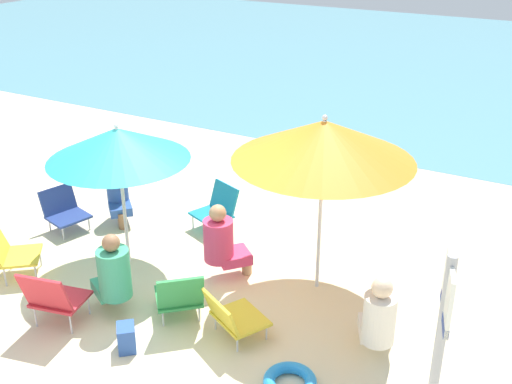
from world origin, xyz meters
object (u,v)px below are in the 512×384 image
object	(u,v)px
umbrella_teal	(118,144)
swim_ring	(290,382)
umbrella_orange	(324,141)
beach_chair_e	(64,210)
warning_sign	(434,381)
beach_chair_a	(217,207)
beach_bag	(126,338)
beach_chair_d	(12,252)
person_c	(222,242)
beach_chair_c	(53,297)
person_b	(113,275)
person_d	(378,318)
person_a	(118,189)
beach_chair_b	(179,295)
beach_chair_f	(232,316)

from	to	relation	value
umbrella_teal	swim_ring	distance (m)	3.25
umbrella_orange	swim_ring	bearing A→B (deg)	-74.80
umbrella_teal	beach_chair_e	xyz separation A→B (m)	(-1.31, 0.28, -1.26)
warning_sign	swim_ring	xyz separation A→B (m)	(-1.39, 1.01, -1.39)
beach_chair_a	beach_bag	distance (m)	2.66
umbrella_orange	beach_chair_e	size ratio (longest dim) A/B	3.23
beach_chair_d	swim_ring	world-z (taller)	beach_chair_d
person_c	swim_ring	size ratio (longest dim) A/B	1.94
beach_chair_c	swim_ring	distance (m)	2.55
beach_chair_a	beach_chair_d	size ratio (longest dim) A/B	0.93
beach_chair_a	person_b	size ratio (longest dim) A/B	0.65
umbrella_teal	umbrella_orange	bearing A→B (deg)	14.68
beach_chair_d	beach_bag	distance (m)	2.06
person_b	beach_bag	bearing A→B (deg)	169.51
umbrella_teal	beach_chair_e	world-z (taller)	umbrella_teal
beach_chair_e	person_d	size ratio (longest dim) A/B	0.70
umbrella_teal	warning_sign	xyz separation A→B (m)	(4.09, -2.05, -0.09)
beach_chair_e	umbrella_teal	bearing A→B (deg)	4.23
beach_chair_e	person_b	xyz separation A→B (m)	(1.91, -1.21, 0.23)
umbrella_orange	person_a	world-z (taller)	umbrella_orange
umbrella_teal	beach_chair_d	xyz separation A→B (m)	(-0.95, -0.92, -1.20)
beach_chair_a	beach_chair_e	world-z (taller)	beach_chair_a
beach_chair_e	swim_ring	size ratio (longest dim) A/B	1.29
beach_chair_e	warning_sign	size ratio (longest dim) A/B	0.28
person_a	umbrella_orange	bearing A→B (deg)	38.76
umbrella_teal	person_d	world-z (taller)	umbrella_teal
warning_sign	beach_bag	world-z (taller)	warning_sign
umbrella_orange	beach_chair_d	world-z (taller)	umbrella_orange
umbrella_teal	beach_chair_b	xyz separation A→B (m)	(1.24, -0.67, -1.23)
umbrella_orange	person_d	bearing A→B (deg)	-40.70
beach_chair_a	warning_sign	xyz separation A→B (m)	(3.59, -3.32, 1.14)
beach_chair_d	beach_chair_c	bearing A→B (deg)	-61.68
beach_chair_a	person_b	world-z (taller)	person_b
beach_chair_d	warning_sign	world-z (taller)	warning_sign
beach_chair_c	beach_chair_b	bearing A→B (deg)	-67.49
beach_chair_b	person_b	world-z (taller)	person_b
swim_ring	person_c	bearing A→B (deg)	139.42
beach_chair_e	beach_bag	world-z (taller)	beach_chair_e
person_c	person_d	size ratio (longest dim) A/B	1.05
umbrella_teal	beach_chair_b	distance (m)	1.87
person_b	beach_bag	distance (m)	0.71
beach_chair_a	person_d	xyz separation A→B (m)	(2.74, -1.52, 0.13)
person_a	beach_chair_d	bearing A→B (deg)	-50.58
beach_bag	beach_chair_d	bearing A→B (deg)	168.32
beach_chair_a	beach_chair_d	xyz separation A→B (m)	(-1.45, -2.18, 0.03)
beach_chair_a	beach_chair_f	xyz separation A→B (m)	(1.38, -1.95, -0.05)
beach_chair_d	person_a	world-z (taller)	person_a
warning_sign	swim_ring	world-z (taller)	warning_sign
umbrella_orange	beach_chair_a	world-z (taller)	umbrella_orange
person_b	swim_ring	distance (m)	2.15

